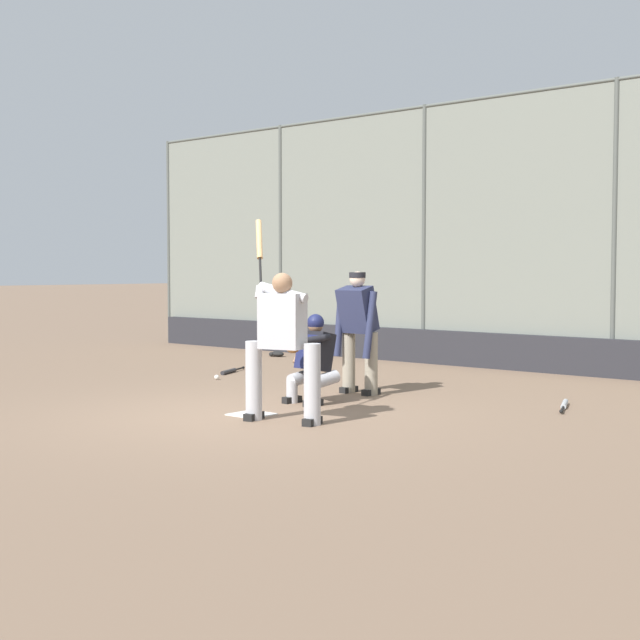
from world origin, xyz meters
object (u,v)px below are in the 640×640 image
Objects in this scene: umpire_home at (358,329)px; spare_bat_near_backstop at (564,405)px; catcher_behind_plate at (311,357)px; spare_bat_third_base_side at (230,371)px; batter_at_plate at (282,341)px; fielding_glove_on_dirt at (277,354)px; baseball_loose at (217,377)px.

spare_bat_near_backstop is (-2.62, -0.67, -0.84)m from umpire_home.
catcher_behind_plate is at bearing 94.39° from umpire_home.
spare_bat_third_base_side is (3.11, -1.62, -0.54)m from catcher_behind_plate.
batter_at_plate is 1.45m from catcher_behind_plate.
fielding_glove_on_dirt is 3.65m from baseball_loose.
catcher_behind_plate reaches higher than spare_bat_third_base_side.
batter_at_plate is 2.75× the size of spare_bat_near_backstop.
spare_bat_near_backstop is at bearing 160.92° from fielding_glove_on_dirt.
spare_bat_third_base_side is at bearing -10.01° from umpire_home.
batter_at_plate is at bearing 133.37° from fielding_glove_on_dirt.
spare_bat_near_backstop is 7.36m from fielding_glove_on_dirt.
umpire_home is (0.72, -2.27, -0.01)m from batter_at_plate.
baseball_loose is at bearing 9.95° from spare_bat_third_base_side.
batter_at_plate is 2.71× the size of spare_bat_third_base_side.
fielding_glove_on_dirt is at bearing -174.80° from spare_bat_third_base_side.
catcher_behind_plate reaches higher than fielding_glove_on_dirt.
umpire_home is at bearing 83.06° from spare_bat_near_backstop.
fielding_glove_on_dirt is (4.39, -4.10, -0.52)m from catcher_behind_plate.
spare_bat_third_base_side is (3.77, -2.87, -0.85)m from batter_at_plate.
baseball_loose is at bearing -46.16° from batter_at_plate.
umpire_home is 22.10× the size of baseball_loose.
fielding_glove_on_dirt reaches higher than spare_bat_third_base_side.
batter_at_plate reaches higher than umpire_home.
fielding_glove_on_dirt is at bearing -61.45° from baseball_loose.
batter_at_plate is 3.61m from spare_bat_near_backstop.
spare_bat_near_backstop is (-2.56, -1.69, -0.54)m from catcher_behind_plate.
spare_bat_third_base_side is 2.79m from fielding_glove_on_dirt.
umpire_home reaches higher than catcher_behind_plate.
spare_bat_near_backstop is 2.80× the size of fielding_glove_on_dirt.
umpire_home reaches higher than fielding_glove_on_dirt.
catcher_behind_plate reaches higher than spare_bat_near_backstop.
spare_bat_third_base_side is 11.12× the size of baseball_loose.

